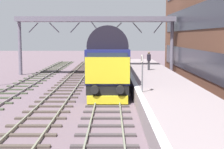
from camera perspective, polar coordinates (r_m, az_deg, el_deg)
name	(u,v)px	position (r m, az deg, el deg)	size (l,w,h in m)	color
ground_plane	(109,96)	(21.99, -0.51, -3.82)	(140.00, 140.00, 0.00)	#66535C
track_main	(109,95)	(21.98, -0.51, -3.68)	(2.50, 60.00, 0.15)	gray
track_adjacent_west	(62,95)	(22.25, -8.84, -3.63)	(2.50, 60.00, 0.15)	gray
track_adjacent_far_west	(7,95)	(23.12, -17.96, -3.49)	(2.50, 60.00, 0.15)	slate
station_platform	(163,89)	(22.15, 8.84, -2.51)	(4.00, 44.00, 1.01)	gray
diesel_locomotive	(110,54)	(28.23, -0.35, 3.58)	(2.74, 18.85, 4.68)	black
platform_number_sign	(143,68)	(17.57, 5.49, 1.20)	(0.10, 0.44, 2.01)	slate
waiting_passenger	(150,59)	(29.43, 6.67, 2.71)	(0.41, 0.50, 1.64)	#353438
overhead_footbridge	(97,22)	(33.97, -2.67, 9.23)	(16.22, 2.00, 6.02)	slate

